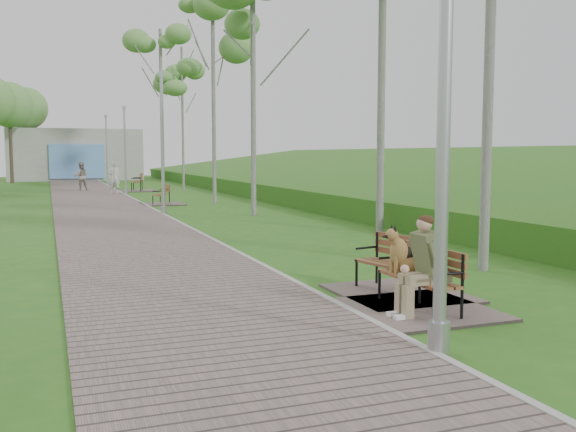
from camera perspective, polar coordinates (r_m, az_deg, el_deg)
name	(u,v)px	position (r m, az deg, el deg)	size (l,w,h in m)	color
walkway	(103,209)	(24.65, -16.11, 0.58)	(3.50, 67.00, 0.04)	#645551
kerb	(151,208)	(24.84, -12.08, 0.72)	(0.10, 67.00, 0.05)	#999993
embankment	(443,203)	(27.88, 13.62, 1.15)	(14.00, 70.00, 1.60)	#3D7221
building_north	(75,155)	(54.01, -18.37, 5.19)	(10.00, 5.20, 4.00)	#9E9E99
bench_main	(417,280)	(8.53, 11.37, -5.64)	(1.72, 1.91, 1.50)	#645551
bench_second	(397,282)	(9.54, 9.65, -5.78)	(1.73, 1.93, 1.07)	#645551
bench_third	(161,200)	(26.70, -11.19, 1.41)	(1.65, 1.83, 1.01)	#645551
bench_far	(137,187)	(36.57, -13.27, 2.53)	(2.05, 2.28, 1.26)	#645551
lamp_post_near	(445,82)	(6.67, 13.76, 11.50)	(0.23, 0.23, 5.92)	#A0A3A8
lamp_post_second	(163,148)	(22.24, -11.09, 5.98)	(0.19, 0.19, 4.86)	#A0A3A8
lamp_post_third	(125,153)	(33.64, -14.27, 5.42)	(0.17, 0.17, 4.47)	#A0A3A8
lamp_post_far	(107,152)	(45.01, -15.81, 5.49)	(0.18, 0.18, 4.68)	#A0A3A8
pedestrian_near	(114,177)	(34.52, -15.21, 3.33)	(0.62, 0.40, 1.69)	silver
pedestrian_far	(81,177)	(37.67, -17.92, 3.36)	(0.78, 0.61, 1.61)	gray
birch_mid_a	(253,10)	(21.95, -3.15, 17.83)	(2.71, 2.71, 8.57)	silver
birch_mid_c	(213,38)	(27.19, -6.69, 15.41)	(2.34, 2.34, 8.58)	silver
birch_far_b	(182,74)	(35.57, -9.41, 12.36)	(2.26, 2.26, 8.06)	silver
birch_far_c	(161,58)	(43.36, -11.26, 13.61)	(2.85, 2.85, 10.48)	silver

